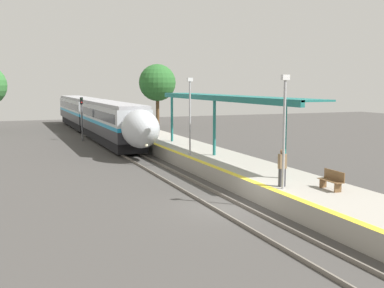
{
  "coord_description": "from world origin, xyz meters",
  "views": [
    {
      "loc": [
        -9.56,
        -19.63,
        5.71
      ],
      "look_at": [
        0.57,
        5.84,
        2.28
      ],
      "focal_mm": 45.0,
      "sensor_mm": 36.0,
      "label": 1
    }
  ],
  "objects_px": {
    "lamppost_near": "(284,124)",
    "person_waiting": "(282,167)",
    "lamppost_mid": "(190,111)",
    "platform_bench": "(332,180)",
    "railway_signal": "(82,114)",
    "train": "(95,115)"
  },
  "relations": [
    {
      "from": "platform_bench",
      "to": "lamppost_mid",
      "type": "distance_m",
      "value": 13.07
    },
    {
      "from": "platform_bench",
      "to": "lamppost_near",
      "type": "xyz_separation_m",
      "value": [
        -1.94,
        1.01,
        2.52
      ]
    },
    {
      "from": "person_waiting",
      "to": "lamppost_mid",
      "type": "height_order",
      "value": "lamppost_mid"
    },
    {
      "from": "lamppost_near",
      "to": "train",
      "type": "bearing_deg",
      "value": 93.87
    },
    {
      "from": "train",
      "to": "platform_bench",
      "type": "relative_size",
      "value": 28.81
    },
    {
      "from": "lamppost_near",
      "to": "lamppost_mid",
      "type": "bearing_deg",
      "value": 90.0
    },
    {
      "from": "lamppost_mid",
      "to": "train",
      "type": "bearing_deg",
      "value": 95.87
    },
    {
      "from": "railway_signal",
      "to": "lamppost_mid",
      "type": "relative_size",
      "value": 0.84
    },
    {
      "from": "person_waiting",
      "to": "railway_signal",
      "type": "xyz_separation_m",
      "value": [
        -4.54,
        30.0,
        0.82
      ]
    },
    {
      "from": "railway_signal",
      "to": "person_waiting",
      "type": "bearing_deg",
      "value": -81.39
    },
    {
      "from": "railway_signal",
      "to": "lamppost_mid",
      "type": "distance_m",
      "value": 19.3
    },
    {
      "from": "railway_signal",
      "to": "lamppost_mid",
      "type": "height_order",
      "value": "lamppost_mid"
    },
    {
      "from": "train",
      "to": "lamppost_mid",
      "type": "distance_m",
      "value": 22.69
    },
    {
      "from": "person_waiting",
      "to": "lamppost_near",
      "type": "height_order",
      "value": "lamppost_near"
    },
    {
      "from": "lamppost_near",
      "to": "lamppost_mid",
      "type": "relative_size",
      "value": 1.0
    },
    {
      "from": "lamppost_near",
      "to": "person_waiting",
      "type": "bearing_deg",
      "value": 62.86
    },
    {
      "from": "platform_bench",
      "to": "person_waiting",
      "type": "distance_m",
      "value": 2.3
    },
    {
      "from": "person_waiting",
      "to": "lamppost_near",
      "type": "distance_m",
      "value": 2.11
    },
    {
      "from": "train",
      "to": "lamppost_near",
      "type": "distance_m",
      "value": 34.3
    },
    {
      "from": "train",
      "to": "lamppost_mid",
      "type": "xyz_separation_m",
      "value": [
        2.31,
        -22.52,
        1.6
      ]
    },
    {
      "from": "platform_bench",
      "to": "person_waiting",
      "type": "height_order",
      "value": "person_waiting"
    },
    {
      "from": "platform_bench",
      "to": "lamppost_near",
      "type": "relative_size",
      "value": 0.27
    }
  ]
}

